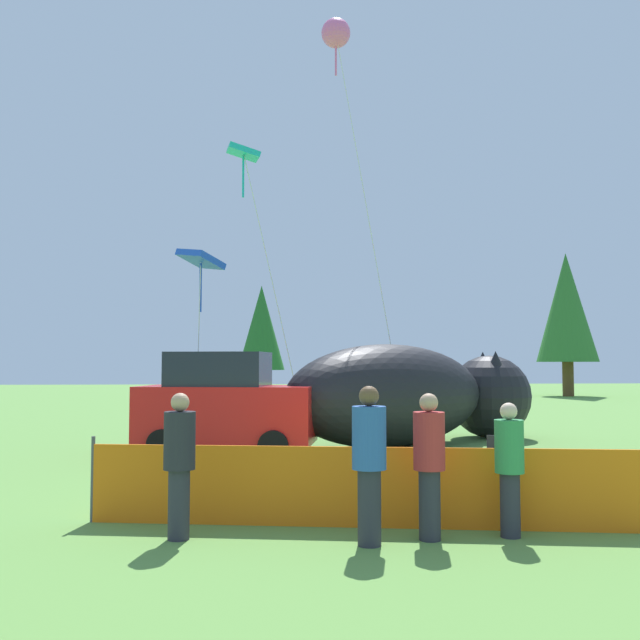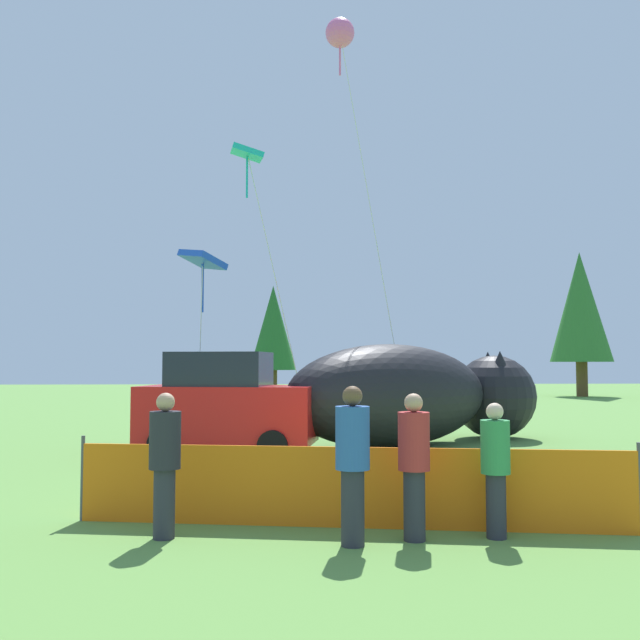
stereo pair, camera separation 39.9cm
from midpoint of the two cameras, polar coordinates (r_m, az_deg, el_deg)
ground_plane at (r=12.75m, az=2.74°, el=-12.88°), size 120.00×120.00×0.00m
parked_car at (r=16.54m, az=-6.82°, el=-6.75°), size 4.21×2.56×2.34m
folding_chair at (r=12.54m, az=14.36°, el=-10.66°), size 0.68×0.68×0.85m
inflatable_cat at (r=18.48m, az=8.20°, el=-6.25°), size 7.63×5.88×2.57m
safety_fence at (r=9.31m, az=3.57°, el=-13.20°), size 7.05×1.23×1.12m
spectator_in_yellow_shirt at (r=8.83m, az=-11.03°, el=-10.83°), size 0.38×0.38×1.73m
spectator_in_grey_shirt at (r=8.99m, az=15.12°, el=-11.07°), size 0.35×0.35×1.61m
spectator_in_white_shirt at (r=8.35m, az=4.02°, el=-10.96°), size 0.40×0.40×1.82m
spectator_in_black_shirt at (r=8.67m, az=8.86°, el=-11.00°), size 0.38×0.38×1.72m
kite_teal_diamond at (r=20.94m, az=-5.21°, el=12.74°), size 2.38×1.12×8.33m
kite_pink_octopus at (r=22.98m, az=2.17°, el=21.84°), size 2.22×2.06×12.42m
kite_blue_box at (r=17.82m, az=-8.73°, el=4.58°), size 1.26×1.28×4.90m
horizon_tree_east at (r=48.39m, az=20.33°, el=0.95°), size 3.86×3.86×9.22m
horizon_tree_west at (r=45.47m, az=-3.52°, el=-0.66°), size 2.96×2.96×7.06m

